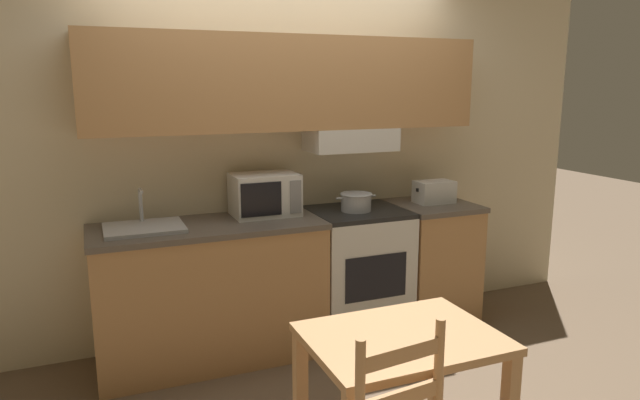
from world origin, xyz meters
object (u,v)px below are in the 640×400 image
object	(u,v)px
toaster	(434,192)
dining_table	(401,366)
cooking_pot	(356,201)
stove_range	(357,272)
microwave	(265,194)
sink_basin	(144,227)

from	to	relation	value
toaster	dining_table	bearing A→B (deg)	-127.01
cooking_pot	dining_table	distance (m)	1.69
stove_range	dining_table	bearing A→B (deg)	-109.54
cooking_pot	dining_table	xyz separation A→B (m)	(-0.53, -1.55, -0.38)
cooking_pot	microwave	bearing A→B (deg)	169.15
stove_range	toaster	world-z (taller)	toaster
microwave	sink_basin	distance (m)	0.81
microwave	sink_basin	xyz separation A→B (m)	(-0.80, -0.10, -0.12)
microwave	sink_basin	bearing A→B (deg)	-172.52
cooking_pot	sink_basin	bearing A→B (deg)	179.38
microwave	sink_basin	world-z (taller)	microwave
cooking_pot	sink_basin	world-z (taller)	sink_basin
cooking_pot	toaster	world-z (taller)	toaster
stove_range	toaster	distance (m)	0.83
toaster	sink_basin	size ratio (longest dim) A/B	0.62
cooking_pot	dining_table	size ratio (longest dim) A/B	0.38
stove_range	microwave	world-z (taller)	microwave
toaster	sink_basin	world-z (taller)	sink_basin
sink_basin	cooking_pot	bearing A→B (deg)	-0.62
stove_range	microwave	xyz separation A→B (m)	(-0.65, 0.10, 0.59)
toaster	dining_table	distance (m)	2.02
cooking_pot	toaster	size ratio (longest dim) A/B	1.03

